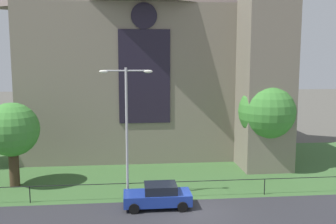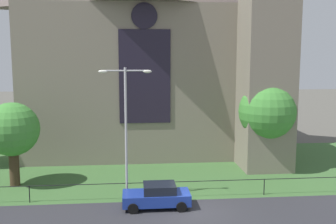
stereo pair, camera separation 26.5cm
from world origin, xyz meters
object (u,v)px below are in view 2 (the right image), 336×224
church_building (151,48)px  tree_right_near (267,112)px  streetlamp_near (126,118)px  parked_car_blue (157,196)px  tree_left_near (12,130)px

church_building → tree_right_near: size_ratio=3.57×
tree_right_near → streetlamp_near: (-11.42, -5.84, 0.59)m
church_building → streetlamp_near: 15.04m
tree_right_near → streetlamp_near: size_ratio=0.84×
parked_car_blue → church_building: bearing=-91.6°
church_building → tree_right_near: (9.12, -8.24, -5.37)m
tree_right_near → streetlamp_near: 12.84m
tree_left_near → streetlamp_near: streetlamp_near is taller
tree_right_near → church_building: bearing=137.9°
church_building → streetlamp_near: bearing=-99.3°
streetlamp_near → parked_car_blue: (1.90, -1.47, -4.75)m
church_building → streetlamp_near: (-2.30, -14.08, -4.78)m
church_building → parked_car_blue: (-0.40, -15.55, -9.53)m
streetlamp_near → parked_car_blue: streetlamp_near is taller
tree_right_near → parked_car_blue: (-9.52, -7.31, -4.16)m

